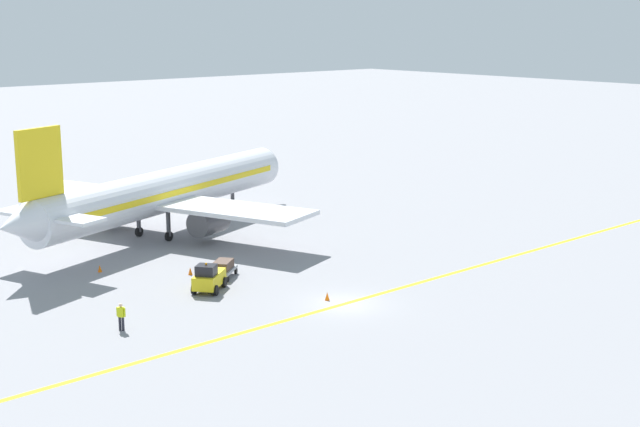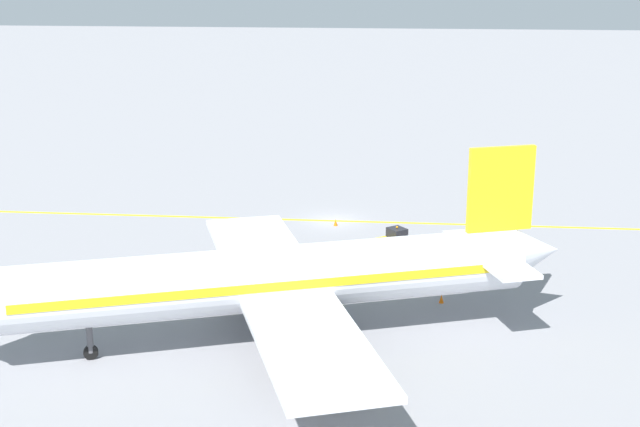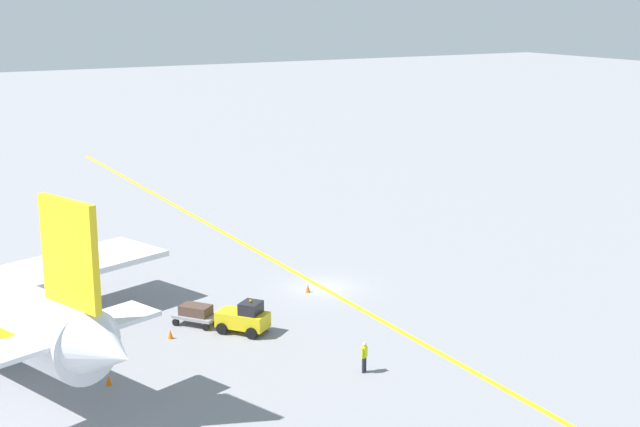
% 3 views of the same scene
% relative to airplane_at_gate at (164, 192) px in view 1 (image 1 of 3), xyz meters
% --- Properties ---
extents(ground_plane, '(400.00, 400.00, 0.00)m').
position_rel_airplane_at_gate_xyz_m(ground_plane, '(24.02, -1.49, -3.71)').
color(ground_plane, gray).
extents(apron_yellow_centreline, '(0.80, 120.00, 0.01)m').
position_rel_airplane_at_gate_xyz_m(apron_yellow_centreline, '(24.02, -1.49, -3.71)').
color(apron_yellow_centreline, yellow).
rests_on(apron_yellow_centreline, ground).
extents(airplane_at_gate, '(28.15, 34.48, 10.60)m').
position_rel_airplane_at_gate_xyz_m(airplane_at_gate, '(0.00, 0.00, 0.00)').
color(airplane_at_gate, silver).
rests_on(airplane_at_gate, ground).
extents(baggage_tug_white, '(3.02, 3.29, 2.11)m').
position_rel_airplane_at_gate_xyz_m(baggage_tug_white, '(15.86, -6.44, -2.81)').
color(baggage_tug_white, gold).
rests_on(baggage_tug_white, ground).
extents(baggage_cart_trailing, '(2.69, 2.92, 1.24)m').
position_rel_airplane_at_gate_xyz_m(baggage_cart_trailing, '(13.85, -3.83, -2.95)').
color(baggage_cart_trailing, gray).
rests_on(baggage_cart_trailing, ground).
extents(ground_crew_worker, '(0.50, 0.38, 1.68)m').
position_rel_airplane_at_gate_xyz_m(ground_crew_worker, '(18.96, -14.80, -2.80)').
color(ground_crew_worker, '#23232D').
rests_on(ground_crew_worker, ground).
extents(traffic_cone_near_nose, '(0.32, 0.32, 0.55)m').
position_rel_airplane_at_gate_xyz_m(traffic_cone_near_nose, '(11.71, -5.21, -3.43)').
color(traffic_cone_near_nose, orange).
rests_on(traffic_cone_near_nose, ground).
extents(traffic_cone_mid_apron, '(0.32, 0.32, 0.55)m').
position_rel_airplane_at_gate_xyz_m(traffic_cone_mid_apron, '(22.69, -1.78, -3.43)').
color(traffic_cone_mid_apron, orange).
rests_on(traffic_cone_mid_apron, ground).
extents(traffic_cone_by_wingtip, '(0.32, 0.32, 0.55)m').
position_rel_airplane_at_gate_xyz_m(traffic_cone_by_wingtip, '(6.73, -9.76, -3.43)').
color(traffic_cone_by_wingtip, orange).
rests_on(traffic_cone_by_wingtip, ground).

